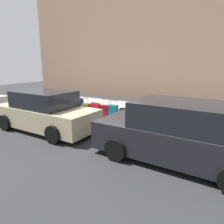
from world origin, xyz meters
TOP-DOWN VIEW (x-y plane):
  - ground_plane at (0.00, 0.00)m, footprint 40.00×40.00m
  - sidewalk_curb at (0.00, -2.50)m, footprint 18.00×5.00m
  - building_facade_sidewalk_side at (0.00, -8.63)m, footprint 24.00×3.00m
  - suitcase_maroon_0 at (-3.42, -0.72)m, footprint 0.43×0.25m
  - suitcase_red_1 at (-2.85, -0.68)m, footprint 0.49×0.26m
  - suitcase_olive_2 at (-2.25, -0.78)m, footprint 0.50×0.26m
  - suitcase_navy_3 at (-1.69, -0.73)m, footprint 0.43×0.29m
  - suitcase_silver_4 at (-1.17, -0.66)m, footprint 0.42×0.26m
  - suitcase_black_5 at (-0.60, -0.67)m, footprint 0.51×0.24m
  - suitcase_teal_6 at (-0.04, -0.63)m, footprint 0.40×0.22m
  - suitcase_maroon_7 at (0.48, -0.76)m, footprint 0.43×0.27m
  - suitcase_red_8 at (1.04, -0.72)m, footprint 0.51×0.29m
  - suitcase_olive_9 at (1.57, -0.67)m, footprint 0.35×0.25m
  - suitcase_navy_10 at (2.05, -0.73)m, footprint 0.39×0.27m
  - suitcase_silver_11 at (2.58, -0.77)m, footprint 0.45×0.24m
  - fire_hydrant at (3.28, -0.71)m, footprint 0.39×0.21m
  - bollard_post at (3.73, -0.56)m, footprint 0.13×0.13m
  - parked_car_charcoal_0 at (-3.48, 1.69)m, footprint 4.68×2.24m
  - parked_car_beige_1 at (1.77, 1.69)m, footprint 4.42×2.01m

SIDE VIEW (x-z plane):
  - ground_plane at x=0.00m, z-range 0.00..0.00m
  - sidewalk_curb at x=0.00m, z-range 0.00..0.14m
  - suitcase_silver_4 at x=-1.17m, z-range 0.00..0.82m
  - suitcase_silver_11 at x=2.58m, z-range 0.01..0.82m
  - suitcase_black_5 at x=-0.60m, z-range 0.11..0.72m
  - suitcase_olive_2 at x=-2.25m, z-range -0.01..0.85m
  - suitcase_olive_9 at x=1.57m, z-range -0.01..0.86m
  - suitcase_maroon_7 at x=0.48m, z-range -0.01..0.89m
  - suitcase_navy_3 at x=-1.69m, z-range 0.11..0.79m
  - suitcase_red_8 at x=1.04m, z-range 0.11..0.79m
  - suitcase_maroon_0 at x=-3.42m, z-range -0.01..0.92m
  - suitcase_teal_6 at x=-0.04m, z-range 0.02..0.94m
  - suitcase_red_1 at x=-2.85m, z-range 0.11..0.86m
  - suitcase_navy_10 at x=2.05m, z-range 0.11..0.94m
  - fire_hydrant at x=3.28m, z-range 0.16..0.94m
  - bollard_post at x=3.73m, z-range 0.14..1.02m
  - parked_car_beige_1 at x=1.77m, z-range -0.05..1.54m
  - parked_car_charcoal_0 at x=-3.48m, z-range -0.05..1.61m
  - building_facade_sidewalk_side at x=0.00m, z-range 0.00..8.52m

